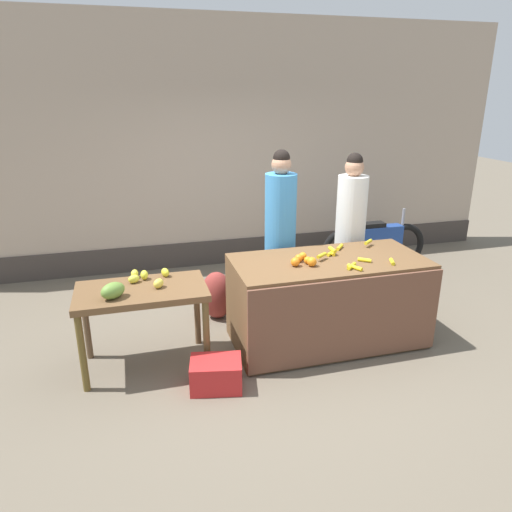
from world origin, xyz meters
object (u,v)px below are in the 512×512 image
at_px(vendor_woman_white_shirt, 350,232).
at_px(parked_motorcycle, 374,243).
at_px(vendor_woman_blue_shirt, 280,235).
at_px(produce_sack, 217,295).
at_px(produce_crate, 216,374).

xyz_separation_m(vendor_woman_white_shirt, parked_motorcycle, (0.88, 0.97, -0.51)).
xyz_separation_m(vendor_woman_blue_shirt, produce_sack, (-0.70, 0.09, -0.67)).
xyz_separation_m(vendor_woman_blue_shirt, vendor_woman_white_shirt, (0.85, 0.02, -0.03)).
bearing_deg(produce_sack, parked_motorcycle, 20.26).
xyz_separation_m(vendor_woman_blue_shirt, produce_crate, (-0.97, -1.23, -0.82)).
height_order(vendor_woman_white_shirt, produce_crate, vendor_woman_white_shirt).
bearing_deg(produce_crate, vendor_woman_white_shirt, 34.35).
xyz_separation_m(vendor_woman_blue_shirt, parked_motorcycle, (1.73, 0.99, -0.54)).
bearing_deg(parked_motorcycle, vendor_woman_blue_shirt, -150.23).
bearing_deg(vendor_woman_blue_shirt, parked_motorcycle, 29.77).
bearing_deg(parked_motorcycle, vendor_woman_white_shirt, -132.30).
height_order(vendor_woman_white_shirt, parked_motorcycle, vendor_woman_white_shirt).
height_order(vendor_woman_blue_shirt, produce_crate, vendor_woman_blue_shirt).
bearing_deg(produce_sack, vendor_woman_white_shirt, -2.65).
distance_m(vendor_woman_white_shirt, produce_sack, 1.68).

